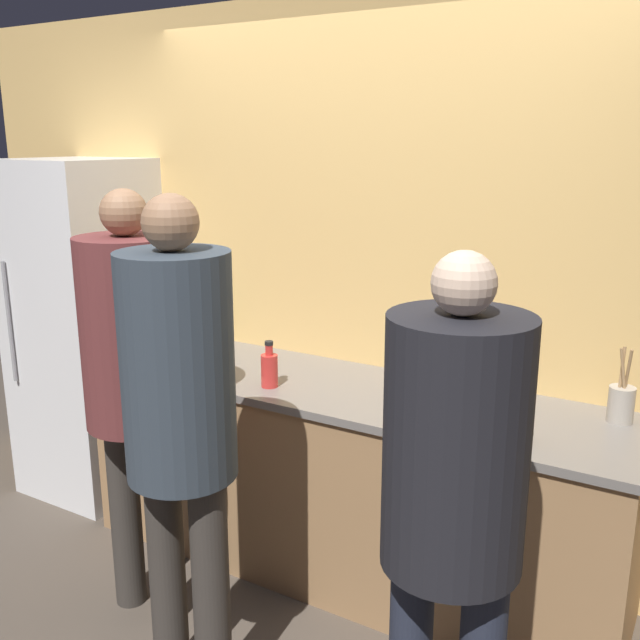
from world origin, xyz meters
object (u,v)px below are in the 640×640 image
Objects in this scene: person_center at (180,411)px; utensil_crock at (621,403)px; refrigerator at (87,330)px; person_left at (134,366)px; bottle_red at (269,369)px; cup_black at (184,328)px; fruit_bowl at (470,397)px; bottle_dark at (525,422)px; person_right at (453,489)px; potted_plant at (203,323)px.

utensil_crock is (1.20, 1.14, -0.11)m from person_center.
person_center is (1.55, -0.97, 0.16)m from refrigerator.
bottle_red is (0.29, 0.52, -0.11)m from person_left.
cup_black is (-0.58, 0.95, -0.14)m from person_left.
fruit_bowl is 1.01× the size of utensil_crock.
person_left is 1.35m from fruit_bowl.
bottle_dark is at bearing 38.89° from person_center.
person_right is 8.15× the size of bottle_red.
person_left is 1.42m from person_right.
person_right is 5.64× the size of fruit_bowl.
utensil_crock is at bearing -1.80° from cup_black.
person_right is 5.71× the size of utensil_crock.
fruit_bowl is 0.39m from bottle_dark.
utensil_crock is 1.47× the size of bottle_dark.
bottle_dark is 1.83m from potted_plant.
utensil_crock is (0.27, 1.09, -0.06)m from person_right.
bottle_dark is (0.01, 0.71, -0.05)m from person_right.
utensil_crock is at bearing 75.96° from person_right.
utensil_crock is at bearing 13.41° from fruit_bowl.
refrigerator reaches higher than potted_plant.
utensil_crock is at bearing 43.48° from person_center.
bottle_dark reaches higher than fruit_bowl.
bottle_dark is at bearing -12.89° from cup_black.
person_left is at bearing -160.81° from bottle_dark.
person_left is (1.08, -0.70, 0.17)m from refrigerator.
person_right reaches higher than fruit_bowl.
fruit_bowl is at bearing -166.59° from utensil_crock.
utensil_crock reaches higher than fruit_bowl.
person_left is 0.60m from bottle_red.
cup_black is at bearing 159.54° from potted_plant.
person_left is 8.84× the size of bottle_dark.
cup_black is at bearing 167.11° from bottle_dark.
person_right is 8.38× the size of bottle_dark.
potted_plant is at bearing 148.63° from person_right.
person_right is at bearing -20.35° from refrigerator.
refrigerator reaches higher than cup_black.
person_center is at bearing -53.11° from potted_plant.
cup_black is at bearing 149.64° from person_right.
refrigerator is 2.65m from person_right.
potted_plant is (0.70, 0.17, 0.09)m from refrigerator.
person_center is (0.47, -0.27, -0.00)m from person_left.
person_left is 1.12m from cup_black.
refrigerator reaches higher than person_left.
fruit_bowl is at bearing 15.21° from bottle_red.
cup_black is at bearing 153.68° from bottle_red.
person_center is 1.66m from utensil_crock.
cup_black is 0.45× the size of potted_plant.
refrigerator reaches higher than bottle_dark.
bottle_red is 0.97m from cup_black.
potted_plant reaches higher than cup_black.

